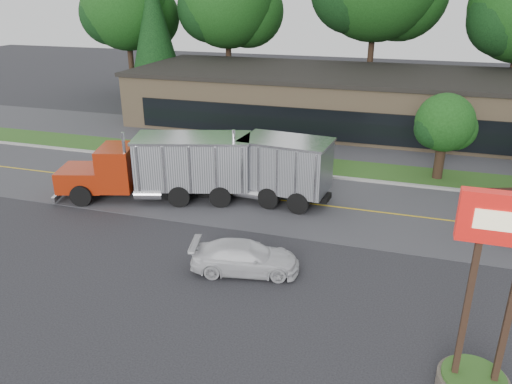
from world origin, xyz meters
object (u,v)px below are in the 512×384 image
at_px(dump_truck_red, 167,166).
at_px(rally_car, 245,257).
at_px(dump_truck_blue, 267,167).
at_px(bilo_sign, 483,332).

height_order(dump_truck_red, rally_car, dump_truck_red).
relative_size(dump_truck_blue, rally_car, 1.83).
xyz_separation_m(bilo_sign, dump_truck_red, (-14.24, 10.09, -0.21)).
height_order(bilo_sign, rally_car, bilo_sign).
bearing_deg(dump_truck_blue, bilo_sign, 134.43).
bearing_deg(dump_truck_blue, dump_truck_red, 21.79).
bearing_deg(dump_truck_red, dump_truck_blue, 179.80).
bearing_deg(rally_car, bilo_sign, -130.12).
xyz_separation_m(dump_truck_red, rally_car, (6.25, -5.87, -1.20)).
xyz_separation_m(bilo_sign, dump_truck_blue, (-9.24, 11.53, -0.22)).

